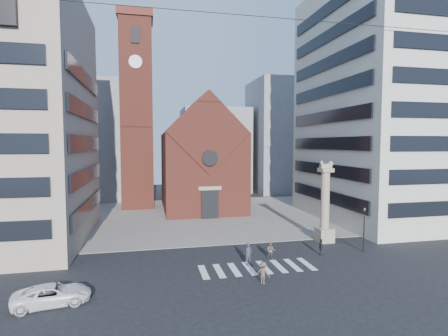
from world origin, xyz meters
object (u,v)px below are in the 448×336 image
(lion_column, at_px, (325,210))
(scooter_0, at_px, (168,215))
(white_car, at_px, (52,295))
(traffic_light, at_px, (364,229))
(pedestrian_2, at_px, (321,247))
(pedestrian_1, at_px, (271,251))
(pedestrian_0, at_px, (249,254))

(lion_column, bearing_deg, scooter_0, 136.13)
(lion_column, distance_m, white_car, 26.51)
(traffic_light, bearing_deg, lion_column, 116.46)
(scooter_0, bearing_deg, pedestrian_2, -72.96)
(white_car, xyz_separation_m, pedestrian_1, (17.00, 5.54, 0.12))
(pedestrian_1, height_order, pedestrian_2, pedestrian_1)
(pedestrian_1, relative_size, scooter_0, 0.89)
(traffic_light, height_order, pedestrian_2, traffic_light)
(pedestrian_2, bearing_deg, lion_column, -9.31)
(lion_column, relative_size, white_car, 1.82)
(pedestrian_2, xyz_separation_m, scooter_0, (-13.19, 19.15, -0.27))
(traffic_light, relative_size, pedestrian_2, 2.77)
(pedestrian_1, distance_m, scooter_0, 20.89)
(pedestrian_1, bearing_deg, traffic_light, 25.31)
(pedestrian_2, bearing_deg, scooter_0, 57.33)
(pedestrian_0, bearing_deg, scooter_0, 79.97)
(white_car, xyz_separation_m, scooter_0, (8.81, 24.76, -0.15))
(lion_column, distance_m, pedestrian_1, 8.98)
(white_car, bearing_deg, lion_column, -79.26)
(traffic_light, distance_m, white_car, 27.16)
(pedestrian_2, height_order, scooter_0, pedestrian_2)
(pedestrian_1, xyz_separation_m, scooter_0, (-8.19, 19.21, -0.27))
(white_car, bearing_deg, pedestrian_1, -82.68)
(traffic_light, bearing_deg, pedestrian_2, -179.52)
(lion_column, xyz_separation_m, white_car, (-24.53, -9.65, -2.79))
(traffic_light, xyz_separation_m, pedestrian_0, (-11.92, -1.12, -1.32))
(lion_column, bearing_deg, pedestrian_1, -151.41)
(traffic_light, relative_size, pedestrian_0, 2.22)
(pedestrian_0, bearing_deg, pedestrian_2, -17.70)
(pedestrian_0, distance_m, pedestrian_2, 7.48)
(pedestrian_1, bearing_deg, scooter_0, 137.77)
(pedestrian_2, bearing_deg, white_car, 127.07)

